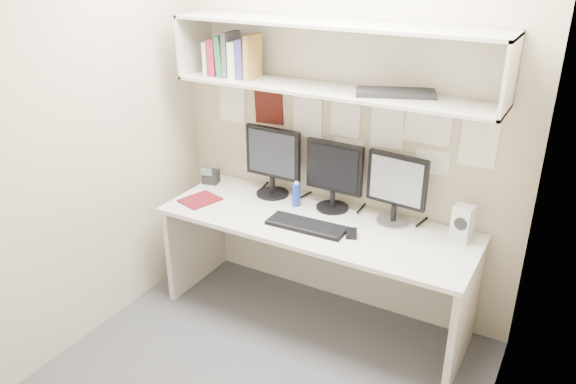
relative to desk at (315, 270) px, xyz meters
The scene contains 19 objects.
floor 0.75m from the desk, 90.00° to the right, with size 2.40×2.00×0.01m, color #434247.
wall_back 1.00m from the desk, 90.00° to the left, with size 2.40×0.02×2.60m, color tan.
wall_front 1.90m from the desk, 90.00° to the right, with size 2.40×0.02×2.60m, color tan.
wall_left 1.65m from the desk, 151.57° to the right, with size 0.02×2.00×2.60m, color tan.
wall_right 1.65m from the desk, 28.43° to the right, with size 0.02×2.00×2.60m, color tan.
desk is the anchor object (origin of this frame).
overhead_hutch 1.37m from the desk, 90.00° to the left, with size 2.00×0.38×0.40m.
pinned_papers 0.95m from the desk, 90.00° to the left, with size 1.92×0.01×0.48m, color white, non-canonical shape.
monitor_left 0.80m from the desk, 153.80° to the left, with size 0.41×0.23×0.48m.
monitor_center 0.65m from the desk, 86.85° to the left, with size 0.39×0.21×0.45m.
monitor_right 0.78m from the desk, 27.06° to the left, with size 0.38×0.21×0.45m.
keyboard 0.39m from the desk, 95.71° to the right, with size 0.49×0.18×0.02m, color black.
mouse 0.47m from the desk, 15.54° to the right, with size 0.06×0.10×0.03m, color black.
speaker 0.99m from the desk, 12.64° to the left, with size 0.12×0.13×0.22m.
blue_bottle 0.51m from the desk, 148.32° to the left, with size 0.05×0.05×0.17m.
maroon_notebook 0.91m from the desk, behind, with size 0.20×0.24×0.01m, color #5E1016.
desk_phone 1.04m from the desk, 169.89° to the left, with size 0.13×0.12×0.13m.
book_stack 1.48m from the desk, 167.95° to the left, with size 0.35×0.17×0.28m.
hutch_tray 1.26m from the desk, 24.55° to the left, with size 0.44×0.17×0.03m, color black.
Camera 1 is at (1.39, -2.18, 2.33)m, focal length 35.00 mm.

